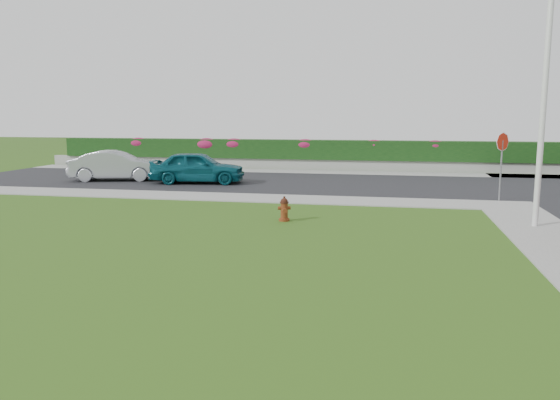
% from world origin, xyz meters
% --- Properties ---
extents(ground, '(120.00, 120.00, 0.00)m').
position_xyz_m(ground, '(0.00, 0.00, 0.00)').
color(ground, black).
rests_on(ground, ground).
extents(street_far, '(26.00, 8.00, 0.04)m').
position_xyz_m(street_far, '(-5.00, 14.00, 0.02)').
color(street_far, black).
rests_on(street_far, ground).
extents(sidewalk_far, '(24.00, 2.00, 0.04)m').
position_xyz_m(sidewalk_far, '(-6.00, 9.00, 0.02)').
color(sidewalk_far, gray).
rests_on(sidewalk_far, ground).
extents(curb_corner, '(2.00, 2.00, 0.04)m').
position_xyz_m(curb_corner, '(7.00, 9.00, 0.02)').
color(curb_corner, gray).
rests_on(curb_corner, ground).
extents(sidewalk_beyond, '(34.00, 2.00, 0.04)m').
position_xyz_m(sidewalk_beyond, '(-1.00, 19.00, 0.02)').
color(sidewalk_beyond, gray).
rests_on(sidewalk_beyond, ground).
extents(retaining_wall, '(34.00, 0.40, 0.60)m').
position_xyz_m(retaining_wall, '(-1.00, 20.50, 0.30)').
color(retaining_wall, gray).
rests_on(retaining_wall, ground).
extents(hedge, '(32.00, 0.90, 1.10)m').
position_xyz_m(hedge, '(-1.00, 20.60, 1.15)').
color(hedge, black).
rests_on(hedge, retaining_wall).
extents(fire_hydrant, '(0.39, 0.37, 0.74)m').
position_xyz_m(fire_hydrant, '(-0.08, 4.85, 0.35)').
color(fire_hydrant, '#57200D').
rests_on(fire_hydrant, ground).
extents(sedan_teal, '(4.49, 2.35, 1.46)m').
position_xyz_m(sedan_teal, '(-5.69, 12.82, 0.77)').
color(sedan_teal, '#0B4D58').
rests_on(sedan_teal, street_far).
extents(sedan_silver, '(4.54, 2.59, 1.41)m').
position_xyz_m(sedan_silver, '(-9.86, 13.05, 0.75)').
color(sedan_silver, '#9FA1A6').
rests_on(sedan_silver, street_far).
extents(utility_pole, '(0.16, 0.16, 6.17)m').
position_xyz_m(utility_pole, '(7.02, 5.35, 3.09)').
color(utility_pole, silver).
rests_on(utility_pole, ground).
extents(stop_sign, '(0.51, 0.48, 2.52)m').
position_xyz_m(stop_sign, '(6.90, 9.98, 1.87)').
color(stop_sign, slate).
rests_on(stop_sign, ground).
extents(flower_clump_a, '(1.29, 0.83, 0.65)m').
position_xyz_m(flower_clump_a, '(-12.29, 20.50, 1.44)').
color(flower_clump_a, '#AE1D48').
rests_on(flower_clump_a, hedge).
extents(flower_clump_b, '(1.46, 0.94, 0.73)m').
position_xyz_m(flower_clump_b, '(-7.89, 20.50, 1.41)').
color(flower_clump_b, '#AE1D48').
rests_on(flower_clump_b, hedge).
extents(flower_clump_c, '(1.32, 0.85, 0.66)m').
position_xyz_m(flower_clump_c, '(-6.17, 20.50, 1.44)').
color(flower_clump_c, '#AE1D48').
rests_on(flower_clump_c, hedge).
extents(flower_clump_d, '(1.28, 0.82, 0.64)m').
position_xyz_m(flower_clump_d, '(-1.91, 20.50, 1.45)').
color(flower_clump_d, '#AE1D48').
rests_on(flower_clump_d, hedge).
extents(flower_clump_e, '(1.11, 0.71, 0.56)m').
position_xyz_m(flower_clump_e, '(2.04, 20.50, 1.48)').
color(flower_clump_e, '#AE1D48').
rests_on(flower_clump_e, hedge).
extents(flower_clump_f, '(1.14, 0.74, 0.57)m').
position_xyz_m(flower_clump_f, '(5.37, 20.50, 1.47)').
color(flower_clump_f, '#AE1D48').
rests_on(flower_clump_f, hedge).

